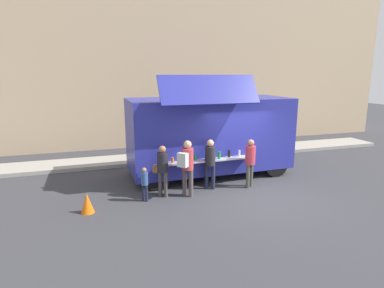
# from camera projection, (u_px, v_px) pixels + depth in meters

# --- Properties ---
(ground_plane) EXTENTS (60.00, 60.00, 0.00)m
(ground_plane) POSITION_uv_depth(u_px,v_px,m) (255.00, 196.00, 9.83)
(ground_plane) COLOR #38383D
(curb_strip) EXTENTS (28.00, 1.60, 0.15)m
(curb_strip) POSITION_uv_depth(u_px,v_px,m) (98.00, 163.00, 13.20)
(curb_strip) COLOR #9E998E
(curb_strip) RESTS_ON ground
(building_behind) EXTENTS (32.00, 2.40, 9.23)m
(building_behind) POSITION_uv_depth(u_px,v_px,m) (110.00, 56.00, 16.14)
(building_behind) COLOR tan
(building_behind) RESTS_ON ground
(food_truck_main) EXTENTS (5.89, 3.03, 3.69)m
(food_truck_main) POSITION_uv_depth(u_px,v_px,m) (210.00, 133.00, 11.63)
(food_truck_main) COLOR #2A2E99
(food_truck_main) RESTS_ON ground
(traffic_cone_orange) EXTENTS (0.36, 0.36, 0.55)m
(traffic_cone_orange) POSITION_uv_depth(u_px,v_px,m) (87.00, 203.00, 8.57)
(traffic_cone_orange) COLOR orange
(traffic_cone_orange) RESTS_ON ground
(trash_bin) EXTENTS (0.60, 0.60, 0.98)m
(trash_bin) POSITION_uv_depth(u_px,v_px,m) (267.00, 142.00, 15.16)
(trash_bin) COLOR #2E5C37
(trash_bin) RESTS_ON ground
(customer_front_ordering) EXTENTS (0.34, 0.34, 1.66)m
(customer_front_ordering) POSITION_uv_depth(u_px,v_px,m) (210.00, 160.00, 10.21)
(customer_front_ordering) COLOR #1D233B
(customer_front_ordering) RESTS_ON ground
(customer_mid_with_backpack) EXTENTS (0.55, 0.54, 1.76)m
(customer_mid_with_backpack) POSITION_uv_depth(u_px,v_px,m) (187.00, 163.00, 9.54)
(customer_mid_with_backpack) COLOR #504444
(customer_mid_with_backpack) RESTS_ON ground
(customer_rear_waiting) EXTENTS (0.45, 0.48, 1.61)m
(customer_rear_waiting) POSITION_uv_depth(u_px,v_px,m) (162.00, 167.00, 9.59)
(customer_rear_waiting) COLOR #484343
(customer_rear_waiting) RESTS_ON ground
(customer_extra_browsing) EXTENTS (0.33, 0.33, 1.63)m
(customer_extra_browsing) POSITION_uv_depth(u_px,v_px,m) (250.00, 159.00, 10.38)
(customer_extra_browsing) COLOR #494B41
(customer_extra_browsing) RESTS_ON ground
(child_near_queue) EXTENTS (0.21, 0.21, 1.04)m
(child_near_queue) POSITION_uv_depth(u_px,v_px,m) (145.00, 181.00, 9.29)
(child_near_queue) COLOR #1D223A
(child_near_queue) RESTS_ON ground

